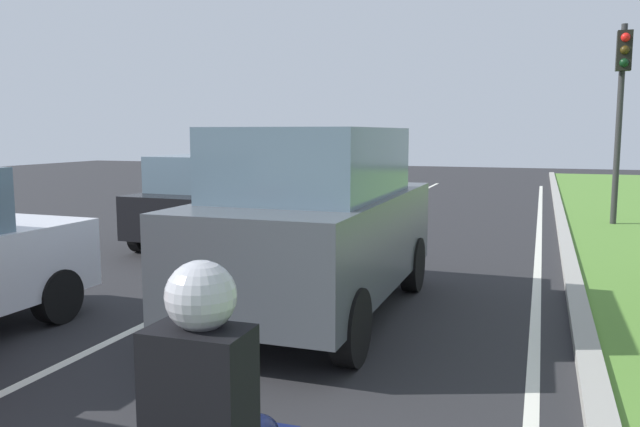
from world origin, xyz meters
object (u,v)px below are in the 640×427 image
Objects in this scene: rider_person at (203,397)px; traffic_light_near_right at (621,89)px; car_suv_ahead at (317,221)px; car_hatchback_far at (209,200)px.

traffic_light_near_right is (2.88, 14.22, 2.03)m from rider_person.
car_suv_ahead is 10.32m from traffic_light_near_right.
car_hatchback_far is 3.22× the size of rider_person.
car_suv_ahead is at bearing -114.50° from traffic_light_near_right.
car_suv_ahead is 5.19m from rider_person.
rider_person is at bearing -75.42° from car_suv_ahead.
traffic_light_near_right reaches higher than car_suv_ahead.
traffic_light_near_right reaches higher than car_hatchback_far.
traffic_light_near_right is at bearing 35.30° from car_hatchback_far.
car_hatchback_far is at bearing -146.43° from traffic_light_near_right.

